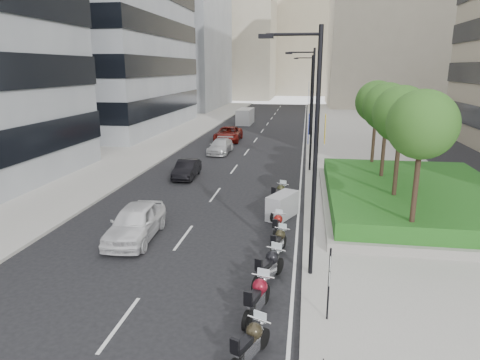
% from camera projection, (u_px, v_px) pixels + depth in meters
% --- Properties ---
extents(ground, '(160.00, 160.00, 0.00)m').
position_uv_depth(ground, '(193.00, 281.00, 15.82)').
color(ground, black).
rests_on(ground, ground).
extents(sidewalk_right, '(10.00, 100.00, 0.15)m').
position_uv_depth(sidewalk_right, '(356.00, 145.00, 43.12)').
color(sidewalk_right, '#9E9B93').
rests_on(sidewalk_right, ground).
extents(sidewalk_left, '(8.00, 100.00, 0.15)m').
position_uv_depth(sidewalk_left, '(157.00, 140.00, 46.26)').
color(sidewalk_left, '#9E9B93').
rests_on(sidewalk_left, ground).
extents(lane_edge, '(0.12, 100.00, 0.01)m').
position_uv_depth(lane_edge, '(303.00, 144.00, 43.93)').
color(lane_edge, silver).
rests_on(lane_edge, ground).
extents(lane_centre, '(0.12, 100.00, 0.01)m').
position_uv_depth(lane_centre, '(253.00, 143.00, 44.71)').
color(lane_centre, silver).
rests_on(lane_centre, ground).
extents(building_grey_far, '(22.00, 26.00, 30.00)m').
position_uv_depth(building_grey_far, '(164.00, 28.00, 82.47)').
color(building_grey_far, gray).
rests_on(building_grey_far, ground).
extents(building_cream_right, '(28.00, 24.00, 36.00)m').
position_uv_depth(building_cream_right, '(403.00, 14.00, 84.40)').
color(building_cream_right, '#B7AD93').
rests_on(building_cream_right, ground).
extents(building_cream_left, '(26.00, 24.00, 34.00)m').
position_uv_depth(building_cream_left, '(224.00, 30.00, 109.73)').
color(building_cream_left, '#B7AD93').
rests_on(building_cream_left, ground).
extents(building_cream_centre, '(30.00, 24.00, 38.00)m').
position_uv_depth(building_cream_centre, '(304.00, 28.00, 125.35)').
color(building_cream_centre, '#B7AD93').
rests_on(building_cream_centre, ground).
extents(planter, '(10.00, 14.00, 0.40)m').
position_uv_depth(planter, '(413.00, 203.00, 23.79)').
color(planter, gray).
rests_on(planter, sidewalk_right).
extents(hedge, '(9.40, 13.40, 0.80)m').
position_uv_depth(hedge, '(414.00, 193.00, 23.64)').
color(hedge, '#245017').
rests_on(hedge, planter).
extents(tree_0, '(2.80, 2.80, 6.30)m').
position_uv_depth(tree_0, '(422.00, 125.00, 16.99)').
color(tree_0, '#332319').
rests_on(tree_0, planter).
extents(tree_1, '(2.80, 2.80, 6.30)m').
position_uv_depth(tree_1, '(401.00, 115.00, 20.81)').
color(tree_1, '#332319').
rests_on(tree_1, planter).
extents(tree_2, '(2.80, 2.80, 6.30)m').
position_uv_depth(tree_2, '(387.00, 107.00, 24.64)').
color(tree_2, '#332319').
rests_on(tree_2, planter).
extents(tree_3, '(2.80, 2.80, 6.30)m').
position_uv_depth(tree_3, '(377.00, 102.00, 28.46)').
color(tree_3, '#332319').
rests_on(tree_3, planter).
extents(lamp_post_0, '(2.34, 0.45, 9.00)m').
position_uv_depth(lamp_post_0, '(311.00, 144.00, 14.87)').
color(lamp_post_0, black).
rests_on(lamp_post_0, ground).
extents(lamp_post_1, '(2.34, 0.45, 9.00)m').
position_uv_depth(lamp_post_1, '(310.00, 104.00, 31.11)').
color(lamp_post_1, black).
rests_on(lamp_post_1, ground).
extents(lamp_post_2, '(2.34, 0.45, 9.00)m').
position_uv_depth(lamp_post_2, '(310.00, 91.00, 48.31)').
color(lamp_post_2, black).
rests_on(lamp_post_2, ground).
extents(parking_sign, '(0.06, 0.32, 2.50)m').
position_uv_depth(parking_sign, '(329.00, 280.00, 12.82)').
color(parking_sign, black).
rests_on(parking_sign, ground).
extents(motorcycle_0, '(1.02, 2.00, 1.06)m').
position_uv_depth(motorcycle_0, '(250.00, 344.00, 11.29)').
color(motorcycle_0, black).
rests_on(motorcycle_0, ground).
extents(motorcycle_1, '(0.84, 2.26, 1.14)m').
position_uv_depth(motorcycle_1, '(257.00, 298.00, 13.47)').
color(motorcycle_1, black).
rests_on(motorcycle_1, ground).
extents(motorcycle_2, '(1.09, 2.18, 1.15)m').
position_uv_depth(motorcycle_2, '(269.00, 267.00, 15.56)').
color(motorcycle_2, black).
rests_on(motorcycle_2, ground).
extents(motorcycle_3, '(0.76, 1.97, 1.00)m').
position_uv_depth(motorcycle_3, '(279.00, 242.00, 17.99)').
color(motorcycle_3, black).
rests_on(motorcycle_3, ground).
extents(motorcycle_4, '(0.65, 1.96, 0.98)m').
position_uv_depth(motorcycle_4, '(277.00, 225.00, 19.90)').
color(motorcycle_4, black).
rests_on(motorcycle_4, ground).
extents(motorcycle_5, '(1.67, 2.31, 1.30)m').
position_uv_depth(motorcycle_5, '(282.00, 206.00, 22.31)').
color(motorcycle_5, black).
rests_on(motorcycle_5, ground).
extents(motorcycle_6, '(0.98, 2.09, 1.09)m').
position_uv_depth(motorcycle_6, '(279.00, 194.00, 24.62)').
color(motorcycle_6, black).
rests_on(motorcycle_6, ground).
extents(car_a, '(2.15, 4.80, 1.60)m').
position_uv_depth(car_a, '(135.00, 222.00, 19.51)').
color(car_a, white).
rests_on(car_a, ground).
extents(car_b, '(1.47, 3.90, 1.27)m').
position_uv_depth(car_b, '(187.00, 169.00, 30.48)').
color(car_b, black).
rests_on(car_b, ground).
extents(car_c, '(1.95, 4.52, 1.30)m').
position_uv_depth(car_c, '(220.00, 146.00, 39.31)').
color(car_c, '#B7B6B9').
rests_on(car_c, ground).
extents(car_d, '(2.74, 5.67, 1.56)m').
position_uv_depth(car_d, '(228.00, 134.00, 45.62)').
color(car_d, maroon).
rests_on(car_d, ground).
extents(delivery_van, '(1.97, 5.01, 2.09)m').
position_uv_depth(delivery_van, '(245.00, 117.00, 59.58)').
color(delivery_van, silver).
rests_on(delivery_van, ground).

